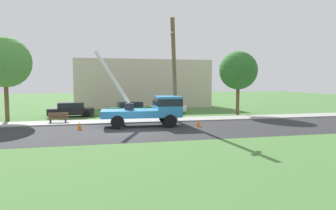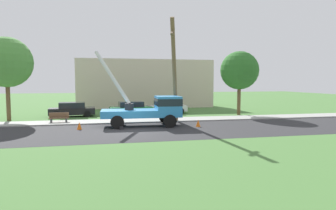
% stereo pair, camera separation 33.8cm
% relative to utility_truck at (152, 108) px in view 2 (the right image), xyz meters
% --- Properties ---
extents(ground_plane, '(120.00, 120.00, 0.00)m').
position_rel_utility_truck_xyz_m(ground_plane, '(-1.92, 9.66, -1.41)').
color(ground_plane, '#477538').
extents(road_asphalt, '(80.00, 7.94, 0.01)m').
position_rel_utility_truck_xyz_m(road_asphalt, '(-1.92, -2.34, -1.40)').
color(road_asphalt, '#2B2B2D').
rests_on(road_asphalt, ground).
extents(sidewalk_strip, '(80.00, 2.61, 0.10)m').
position_rel_utility_truck_xyz_m(sidewalk_strip, '(-1.92, 2.93, -1.36)').
color(sidewalk_strip, '#9E9E99').
rests_on(sidewalk_strip, ground).
extents(utility_truck, '(6.75, 3.21, 5.98)m').
position_rel_utility_truck_xyz_m(utility_truck, '(0.00, 0.00, 0.00)').
color(utility_truck, '#2D84C6').
rests_on(utility_truck, ground).
extents(leaning_utility_pole, '(1.55, 3.85, 8.46)m').
position_rel_utility_truck_xyz_m(leaning_utility_pole, '(1.94, 0.41, 2.91)').
color(leaning_utility_pole, brown).
rests_on(leaning_utility_pole, ground).
extents(traffic_cone_ahead, '(0.36, 0.36, 0.56)m').
position_rel_utility_truck_xyz_m(traffic_cone_ahead, '(3.44, -1.31, -1.13)').
color(traffic_cone_ahead, orange).
rests_on(traffic_cone_ahead, ground).
extents(traffic_cone_behind, '(0.36, 0.36, 0.56)m').
position_rel_utility_truck_xyz_m(traffic_cone_behind, '(-5.51, -0.74, -1.13)').
color(traffic_cone_behind, orange).
rests_on(traffic_cone_behind, ground).
extents(traffic_cone_curbside, '(0.36, 0.36, 0.56)m').
position_rel_utility_truck_xyz_m(traffic_cone_curbside, '(1.74, 1.45, -1.13)').
color(traffic_cone_curbside, orange).
rests_on(traffic_cone_curbside, ground).
extents(parked_sedan_black, '(4.50, 2.20, 1.42)m').
position_rel_utility_truck_xyz_m(parked_sedan_black, '(-6.85, 7.74, -0.70)').
color(parked_sedan_black, black).
rests_on(parked_sedan_black, ground).
extents(parked_sedan_green, '(4.53, 2.24, 1.42)m').
position_rel_utility_truck_xyz_m(parked_sedan_green, '(-0.97, 7.76, -0.70)').
color(parked_sedan_green, '#1E6638').
rests_on(parked_sedan_green, ground).
extents(parked_sedan_white, '(4.46, 2.11, 1.42)m').
position_rel_utility_truck_xyz_m(parked_sedan_white, '(2.99, 8.73, -0.70)').
color(parked_sedan_white, silver).
rests_on(parked_sedan_white, ground).
extents(park_bench, '(1.60, 0.45, 0.90)m').
position_rel_utility_truck_xyz_m(park_bench, '(-7.46, 3.00, -0.95)').
color(park_bench, brown).
rests_on(park_bench, ground).
extents(roadside_tree_near, '(4.46, 4.46, 7.46)m').
position_rel_utility_truck_xyz_m(roadside_tree_near, '(-12.09, 5.64, 3.80)').
color(roadside_tree_near, brown).
rests_on(roadside_tree_near, ground).
extents(roadside_tree_far, '(3.99, 3.99, 6.66)m').
position_rel_utility_truck_xyz_m(roadside_tree_far, '(10.16, 5.60, 3.24)').
color(roadside_tree_far, brown).
rests_on(roadside_tree_far, ground).
extents(lowrise_building_backdrop, '(18.00, 6.00, 6.40)m').
position_rel_utility_truck_xyz_m(lowrise_building_backdrop, '(1.83, 17.81, 1.79)').
color(lowrise_building_backdrop, beige).
rests_on(lowrise_building_backdrop, ground).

